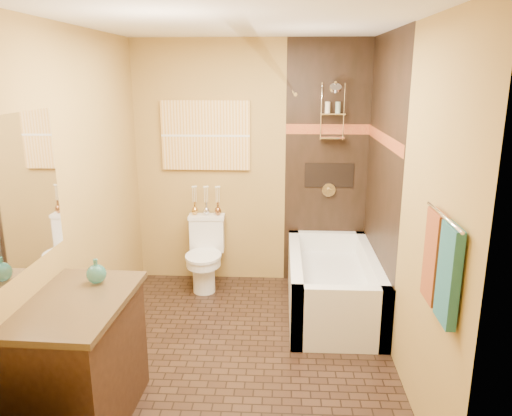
# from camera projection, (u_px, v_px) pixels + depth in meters

# --- Properties ---
(floor) EXTENTS (3.00, 3.00, 0.00)m
(floor) POSITION_uv_depth(u_px,v_px,m) (241.00, 351.00, 4.02)
(floor) COLOR black
(floor) RESTS_ON ground
(wall_left) EXTENTS (0.02, 3.00, 2.50)m
(wall_left) POSITION_uv_depth(u_px,v_px,m) (80.00, 199.00, 3.75)
(wall_left) COLOR #A88241
(wall_left) RESTS_ON floor
(wall_right) EXTENTS (0.02, 3.00, 2.50)m
(wall_right) POSITION_uv_depth(u_px,v_px,m) (403.00, 203.00, 3.63)
(wall_right) COLOR #A88241
(wall_right) RESTS_ON floor
(wall_back) EXTENTS (2.40, 0.02, 2.50)m
(wall_back) POSITION_uv_depth(u_px,v_px,m) (251.00, 165.00, 5.14)
(wall_back) COLOR #A88241
(wall_back) RESTS_ON floor
(wall_front) EXTENTS (2.40, 0.02, 2.50)m
(wall_front) POSITION_uv_depth(u_px,v_px,m) (211.00, 283.00, 2.24)
(wall_front) COLOR #A88241
(wall_front) RESTS_ON floor
(ceiling) EXTENTS (3.00, 3.00, 0.00)m
(ceiling) POSITION_uv_depth(u_px,v_px,m) (237.00, 21.00, 3.36)
(ceiling) COLOR silver
(ceiling) RESTS_ON wall_back
(alcove_tile_back) EXTENTS (0.85, 0.01, 2.50)m
(alcove_tile_back) POSITION_uv_depth(u_px,v_px,m) (327.00, 166.00, 5.09)
(alcove_tile_back) COLOR black
(alcove_tile_back) RESTS_ON wall_back
(alcove_tile_right) EXTENTS (0.01, 1.50, 2.50)m
(alcove_tile_right) POSITION_uv_depth(u_px,v_px,m) (382.00, 181.00, 4.35)
(alcove_tile_right) COLOR black
(alcove_tile_right) RESTS_ON wall_right
(mosaic_band_back) EXTENTS (0.85, 0.01, 0.10)m
(mosaic_band_back) POSITION_uv_depth(u_px,v_px,m) (328.00, 129.00, 4.98)
(mosaic_band_back) COLOR maroon
(mosaic_band_back) RESTS_ON alcove_tile_back
(mosaic_band_right) EXTENTS (0.01, 1.50, 0.10)m
(mosaic_band_right) POSITION_uv_depth(u_px,v_px,m) (383.00, 139.00, 4.26)
(mosaic_band_right) COLOR maroon
(mosaic_band_right) RESTS_ON alcove_tile_right
(alcove_niche) EXTENTS (0.50, 0.01, 0.25)m
(alcove_niche) POSITION_uv_depth(u_px,v_px,m) (329.00, 175.00, 5.10)
(alcove_niche) COLOR black
(alcove_niche) RESTS_ON alcove_tile_back
(shower_fixtures) EXTENTS (0.24, 0.33, 1.16)m
(shower_fixtures) POSITION_uv_depth(u_px,v_px,m) (332.00, 126.00, 4.87)
(shower_fixtures) COLOR silver
(shower_fixtures) RESTS_ON floor
(curtain_rod) EXTENTS (0.03, 1.55, 0.03)m
(curtain_rod) POSITION_uv_depth(u_px,v_px,m) (293.00, 91.00, 4.19)
(curtain_rod) COLOR silver
(curtain_rod) RESTS_ON wall_back
(towel_bar) EXTENTS (0.02, 0.55, 0.02)m
(towel_bar) POSITION_uv_depth(u_px,v_px,m) (444.00, 216.00, 2.57)
(towel_bar) COLOR silver
(towel_bar) RESTS_ON wall_right
(towel_teal) EXTENTS (0.05, 0.22, 0.52)m
(towel_teal) POSITION_uv_depth(u_px,v_px,m) (449.00, 275.00, 2.51)
(towel_teal) COLOR #1B4E5B
(towel_teal) RESTS_ON towel_bar
(towel_rust) EXTENTS (0.05, 0.22, 0.52)m
(towel_rust) POSITION_uv_depth(u_px,v_px,m) (434.00, 257.00, 2.76)
(towel_rust) COLOR maroon
(towel_rust) RESTS_ON towel_bar
(sunset_painting) EXTENTS (0.90, 0.04, 0.70)m
(sunset_painting) POSITION_uv_depth(u_px,v_px,m) (206.00, 136.00, 5.05)
(sunset_painting) COLOR gold
(sunset_painting) RESTS_ON wall_back
(vanity_mirror) EXTENTS (0.01, 1.00, 0.90)m
(vanity_mirror) POSITION_uv_depth(u_px,v_px,m) (18.00, 194.00, 2.83)
(vanity_mirror) COLOR white
(vanity_mirror) RESTS_ON wall_left
(bathtub) EXTENTS (0.80, 1.50, 0.55)m
(bathtub) POSITION_uv_depth(u_px,v_px,m) (332.00, 289.00, 4.64)
(bathtub) COLOR white
(bathtub) RESTS_ON floor
(toilet) EXTENTS (0.38, 0.56, 0.73)m
(toilet) POSITION_uv_depth(u_px,v_px,m) (205.00, 253.00, 5.12)
(toilet) COLOR white
(toilet) RESTS_ON floor
(vanity) EXTENTS (0.62, 0.98, 0.85)m
(vanity) POSITION_uv_depth(u_px,v_px,m) (81.00, 362.00, 3.10)
(vanity) COLOR black
(vanity) RESTS_ON floor
(teal_bottle) EXTENTS (0.15, 0.15, 0.20)m
(teal_bottle) POSITION_uv_depth(u_px,v_px,m) (96.00, 271.00, 3.21)
(teal_bottle) COLOR #246D64
(teal_bottle) RESTS_ON vanity
(bud_vases) EXTENTS (0.31, 0.06, 0.30)m
(bud_vases) POSITION_uv_depth(u_px,v_px,m) (206.00, 200.00, 5.14)
(bud_vases) COLOR gold
(bud_vases) RESTS_ON toilet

